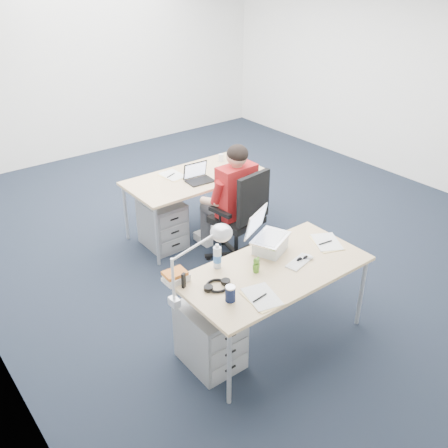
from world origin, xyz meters
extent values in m
plane|color=black|center=(0.00, 0.00, 0.00)|extent=(7.00, 7.00, 0.00)
cube|color=silver|center=(0.00, 3.50, 1.40)|extent=(6.00, 0.02, 2.80)
cube|color=silver|center=(3.00, 0.00, 1.40)|extent=(0.02, 7.00, 2.80)
cube|color=tan|center=(-1.02, -1.77, 0.71)|extent=(1.60, 0.80, 0.03)
cylinder|color=#B7BABC|center=(-1.77, -2.12, 0.35)|extent=(0.04, 0.04, 0.70)
cylinder|color=#B7BABC|center=(-0.27, -2.12, 0.35)|extent=(0.04, 0.04, 0.70)
cylinder|color=#B7BABC|center=(-1.77, -1.42, 0.35)|extent=(0.04, 0.04, 0.70)
cylinder|color=#B7BABC|center=(-0.27, -1.42, 0.35)|extent=(0.04, 0.04, 0.70)
cube|color=tan|center=(-0.45, 0.19, 0.71)|extent=(1.60, 0.80, 0.03)
cylinder|color=#B7BABC|center=(-1.20, -0.16, 0.35)|extent=(0.04, 0.04, 0.70)
cylinder|color=#B7BABC|center=(0.30, -0.16, 0.35)|extent=(0.04, 0.04, 0.70)
cylinder|color=#B7BABC|center=(-1.20, 0.54, 0.35)|extent=(0.04, 0.04, 0.70)
cylinder|color=#B7BABC|center=(0.30, 0.54, 0.35)|extent=(0.04, 0.04, 0.70)
cylinder|color=black|center=(-0.44, -0.56, 0.26)|extent=(0.05, 0.05, 0.42)
cube|color=black|center=(-0.44, -0.56, 0.48)|extent=(0.51, 0.51, 0.07)
cube|color=black|center=(-0.41, -0.79, 0.81)|extent=(0.44, 0.11, 0.52)
cube|color=#A11718|center=(-0.44, -0.55, 0.81)|extent=(0.42, 0.23, 0.57)
sphere|color=tan|center=(-0.44, -0.55, 1.20)|extent=(0.22, 0.22, 0.22)
cube|color=gray|center=(-1.62, -1.69, 0.28)|extent=(0.40, 0.50, 0.55)
cube|color=gray|center=(-0.93, 0.17, 0.28)|extent=(0.40, 0.50, 0.55)
cube|color=white|center=(-0.80, -1.83, 0.74)|extent=(0.29, 0.17, 0.01)
ellipsoid|color=white|center=(-0.69, -1.83, 0.75)|extent=(0.08, 0.11, 0.03)
cylinder|color=#121A38|center=(-1.57, -1.88, 0.79)|extent=(0.09, 0.09, 0.13)
cylinder|color=silver|center=(-1.38, -1.47, 0.84)|extent=(0.09, 0.09, 0.22)
cube|color=silver|center=(-1.75, -1.42, 0.77)|extent=(0.23, 0.21, 0.09)
cube|color=black|center=(-1.75, -1.53, 0.79)|extent=(0.04, 0.03, 0.13)
cube|color=#FFE093|center=(-1.37, -2.01, 0.74)|extent=(0.27, 0.34, 0.01)
cube|color=#FFE093|center=(-0.38, -1.76, 0.74)|extent=(0.32, 0.36, 0.01)
cylinder|color=white|center=(0.07, 0.38, 0.77)|extent=(0.07, 0.07, 0.09)
cube|color=white|center=(-0.65, 0.35, 0.73)|extent=(0.24, 0.32, 0.01)
camera|label=1|loc=(-3.43, -4.21, 3.03)|focal=40.00mm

